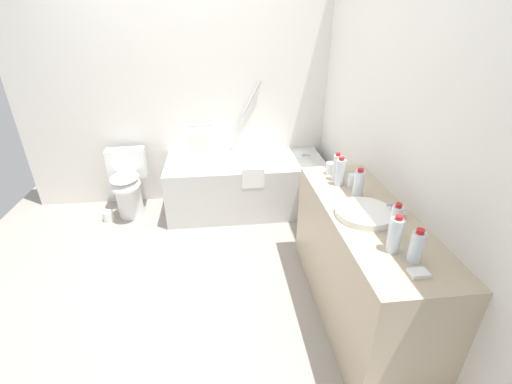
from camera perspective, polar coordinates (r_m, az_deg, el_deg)
The scene contains 19 objects.
ground_plane at distance 3.01m, azimuth -11.63°, elevation -13.10°, with size 4.03×4.03×0.00m, color #9E9389.
wall_back_tiled at distance 3.80m, azimuth -11.88°, elevation 15.84°, with size 3.43×0.10×2.42m, color silver.
wall_right_mirror at distance 2.70m, azimuth 21.21°, elevation 10.14°, with size 0.10×3.15×2.42m, color silver.
bathtub at distance 3.71m, azimuth -1.71°, elevation 1.39°, with size 1.66×0.69×1.34m.
toilet at distance 3.84m, azimuth -20.61°, elevation 1.30°, with size 0.40×0.53×0.70m.
vanity_counter at distance 2.50m, azimuth 16.89°, elevation -11.26°, with size 0.52×1.51×0.82m, color tan.
sink_basin at distance 2.21m, azimuth 17.65°, elevation -3.36°, with size 0.36×0.36×0.04m, color white.
sink_faucet at distance 2.30m, azimuth 22.52°, elevation -2.71°, with size 0.10×0.15×0.08m.
water_bottle_0 at distance 2.61m, azimuth 13.30°, elevation 3.97°, with size 0.06×0.06×0.22m.
water_bottle_1 at distance 1.88m, azimuth 25.17°, elevation -8.23°, with size 0.07×0.07×0.19m.
water_bottle_2 at distance 2.43m, azimuth 16.74°, elevation 1.43°, with size 0.07×0.07×0.20m.
water_bottle_3 at distance 1.91m, azimuth 22.17°, elevation -6.63°, with size 0.07×0.07×0.21m.
water_bottle_4 at distance 2.54m, azimuth 13.84°, elevation 3.22°, with size 0.07×0.07×0.22m.
water_bottle_5 at distance 2.03m, azimuth 22.19°, elevation -4.56°, with size 0.06×0.06×0.21m.
drinking_glass_0 at distance 2.54m, azimuth 15.62°, elevation 1.77°, with size 0.06×0.06×0.10m, color white.
drinking_glass_1 at distance 2.74m, azimuth 12.34°, elevation 3.89°, with size 0.07×0.07×0.09m, color white.
drinking_glass_2 at distance 2.79m, azimuth 13.82°, elevation 4.16°, with size 0.07×0.07×0.09m, color white.
soap_dish at distance 1.84m, azimuth 25.46°, elevation -12.10°, with size 0.09×0.06×0.02m, color white.
toilet_paper_roll at distance 3.93m, azimuth -23.39°, elevation -3.68°, with size 0.11×0.11×0.11m, color white.
Camera 1 is at (0.33, -2.30, 1.91)m, focal length 24.01 mm.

